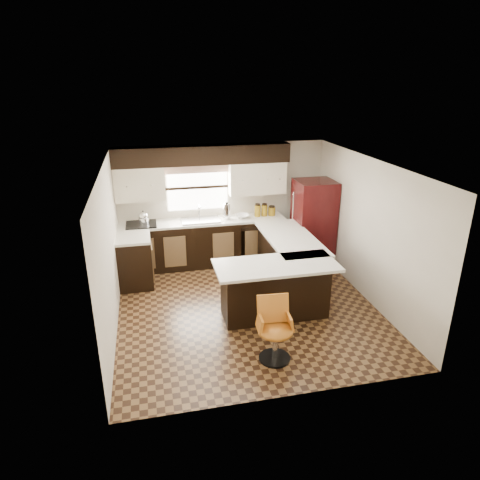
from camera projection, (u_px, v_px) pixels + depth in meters
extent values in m
plane|color=#49301A|center=(247.00, 307.00, 7.19)|extent=(4.40, 4.40, 0.00)
plane|color=silver|center=(248.00, 165.00, 6.33)|extent=(4.40, 4.40, 0.00)
plane|color=beige|center=(222.00, 203.00, 8.76)|extent=(4.40, 0.00, 4.40)
plane|color=beige|center=(293.00, 310.00, 4.76)|extent=(4.40, 0.00, 4.40)
plane|color=beige|center=(110.00, 251.00, 6.34)|extent=(0.00, 4.40, 4.40)
plane|color=beige|center=(368.00, 231.00, 7.18)|extent=(0.00, 4.40, 4.40)
cube|color=black|center=(204.00, 243.00, 8.67)|extent=(3.30, 0.60, 0.90)
cube|color=black|center=(135.00, 262.00, 7.81)|extent=(0.60, 0.70, 0.90)
cube|color=silver|center=(203.00, 221.00, 8.50)|extent=(3.30, 0.60, 0.04)
cube|color=silver|center=(133.00, 238.00, 7.64)|extent=(0.60, 0.70, 0.04)
cube|color=black|center=(203.00, 155.00, 8.16)|extent=(3.40, 0.35, 0.36)
cube|color=beige|center=(139.00, 184.00, 8.09)|extent=(0.94, 0.35, 0.64)
cube|color=beige|center=(257.00, 178.00, 8.56)|extent=(1.14, 0.35, 0.64)
cube|color=white|center=(198.00, 187.00, 8.52)|extent=(1.20, 0.02, 0.90)
cube|color=#D19B93|center=(197.00, 168.00, 8.34)|extent=(1.30, 0.06, 0.18)
cube|color=#B2B2B7|center=(201.00, 220.00, 8.46)|extent=(0.75, 0.45, 0.03)
cube|color=black|center=(255.00, 246.00, 8.62)|extent=(0.58, 0.03, 0.78)
cube|color=black|center=(141.00, 224.00, 8.23)|extent=(0.58, 0.50, 0.02)
cube|color=black|center=(287.00, 263.00, 7.78)|extent=(0.60, 1.95, 0.90)
cube|color=black|center=(275.00, 290.00, 6.79)|extent=(1.65, 0.60, 0.90)
cube|color=silver|center=(291.00, 238.00, 7.62)|extent=(0.84, 1.95, 0.04)
cube|color=silver|center=(276.00, 265.00, 6.53)|extent=(1.89, 0.84, 0.04)
cube|color=#340809|center=(313.00, 223.00, 8.55)|extent=(0.75, 0.72, 1.74)
cylinder|color=silver|center=(227.00, 211.00, 8.53)|extent=(0.14, 0.14, 0.31)
imported|color=white|center=(242.00, 216.00, 8.64)|extent=(0.29, 0.29, 0.07)
cylinder|color=olive|center=(258.00, 211.00, 8.70)|extent=(0.12, 0.12, 0.23)
cylinder|color=olive|center=(264.00, 210.00, 8.73)|extent=(0.12, 0.12, 0.23)
cylinder|color=olive|center=(272.00, 211.00, 8.77)|extent=(0.14, 0.14, 0.17)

